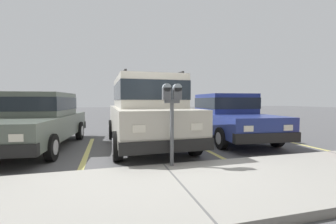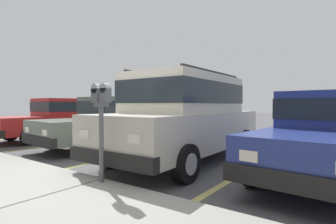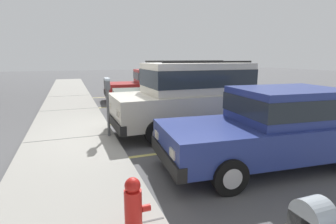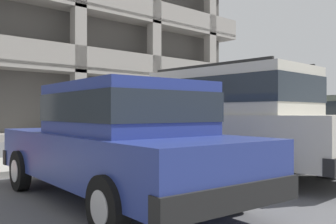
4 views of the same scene
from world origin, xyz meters
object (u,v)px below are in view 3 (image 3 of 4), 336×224
Objects in this scene: dark_hatchback at (172,91)px; fire_hydrant at (133,207)px; silver_suv at (196,94)px; parking_meter_near at (107,93)px; blue_coupe at (152,84)px; red_sedan at (278,125)px.

dark_hatchback is 7.77m from fire_hydrant.
parking_meter_near is at bearing 90.38° from silver_suv.
dark_hatchback is 4.23m from parking_meter_near.
parking_meter_near reaches higher than blue_coupe.
silver_suv is 6.03m from blue_coupe.
dark_hatchback reaches higher than fire_hydrant.
silver_suv is 2.52m from parking_meter_near.
dark_hatchback is 3.07m from blue_coupe.
parking_meter_near is (-6.07, 3.04, 0.42)m from blue_coupe.
parking_meter_near is (-3.01, 2.95, 0.42)m from dark_hatchback.
silver_suv is 3.19× the size of parking_meter_near.
blue_coupe is 6.80m from parking_meter_near.
red_sedan is at bearing -174.74° from dark_hatchback.
dark_hatchback is (2.94, -0.43, -0.27)m from silver_suv.
dark_hatchback is at bearing -178.11° from blue_coupe.
blue_coupe is at bearing -18.24° from fire_hydrant.
blue_coupe is at bearing -6.15° from silver_suv.
silver_suv is at bearing 178.58° from blue_coupe.
red_sedan is 3.05× the size of parking_meter_near.
blue_coupe is 3.03× the size of parking_meter_near.
red_sedan is 5.79m from dark_hatchback.
red_sedan is at bearing -68.37° from fire_hydrant.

